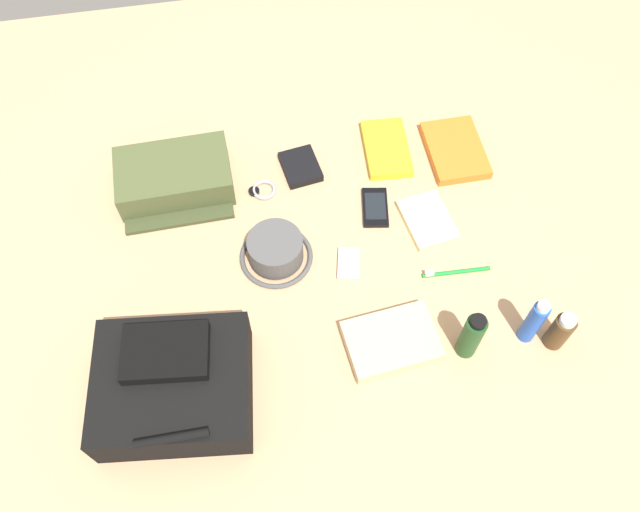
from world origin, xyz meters
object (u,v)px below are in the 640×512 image
(cologne_bottle, at_px, (560,331))
(wristwatch, at_px, (263,190))
(shampoo_bottle, at_px, (471,336))
(notepad, at_px, (428,220))
(toothbrush, at_px, (452,272))
(wallet, at_px, (301,167))
(paperback_novel, at_px, (455,150))
(travel_guidebook, at_px, (386,149))
(toiletry_pouch, at_px, (175,178))
(backpack, at_px, (173,384))
(deodorant_spray, at_px, (534,322))
(media_player, at_px, (349,263))
(cell_phone, at_px, (375,207))
(folded_towel, at_px, (391,341))
(bucket_hat, at_px, (276,251))

(cologne_bottle, xyz_separation_m, wristwatch, (0.59, -0.52, -0.05))
(shampoo_bottle, xyz_separation_m, notepad, (-0.00, -0.34, -0.07))
(cologne_bottle, bearing_deg, shampoo_bottle, -4.62)
(toothbrush, bearing_deg, wallet, -50.44)
(wallet, bearing_deg, paperback_novel, 168.97)
(toothbrush, distance_m, notepad, 0.15)
(cologne_bottle, bearing_deg, paperback_novel, -82.98)
(travel_guidebook, xyz_separation_m, wristwatch, (0.34, 0.07, -0.00))
(toiletry_pouch, bearing_deg, toothbrush, 149.58)
(paperback_novel, bearing_deg, wallet, -2.44)
(backpack, height_order, shampoo_bottle, shampoo_bottle)
(travel_guidebook, bearing_deg, wallet, 4.93)
(cologne_bottle, relative_size, wristwatch, 1.66)
(deodorant_spray, xyz_separation_m, paperback_novel, (0.01, -0.53, -0.06))
(cologne_bottle, xyz_separation_m, toothbrush, (0.17, -0.21, -0.05))
(media_player, bearing_deg, notepad, -158.64)
(cologne_bottle, height_order, wallet, cologne_bottle)
(shampoo_bottle, relative_size, paperback_novel, 0.76)
(toiletry_pouch, xyz_separation_m, cell_phone, (-0.49, 0.15, -0.03))
(deodorant_spray, relative_size, travel_guidebook, 0.79)
(paperback_novel, distance_m, toothbrush, 0.37)
(media_player, xyz_separation_m, folded_towel, (-0.05, 0.22, 0.01))
(backpack, height_order, media_player, backpack)
(shampoo_bottle, bearing_deg, toiletry_pouch, -42.84)
(shampoo_bottle, xyz_separation_m, paperback_novel, (-0.13, -0.54, -0.06))
(wristwatch, bearing_deg, bucket_hat, 91.81)
(bucket_hat, bearing_deg, paperback_novel, -155.30)
(paperback_novel, xyz_separation_m, travel_guidebook, (0.18, -0.04, -0.00))
(shampoo_bottle, relative_size, wristwatch, 2.15)
(cologne_bottle, distance_m, folded_towel, 0.37)
(bucket_hat, bearing_deg, toothbrush, 163.98)
(toiletry_pouch, distance_m, cologne_bottle, 0.99)
(wallet, bearing_deg, wristwatch, 17.50)
(shampoo_bottle, height_order, toothbrush, shampoo_bottle)
(backpack, height_order, toiletry_pouch, backpack)
(bucket_hat, height_order, paperback_novel, bucket_hat)
(deodorant_spray, bearing_deg, toiletry_pouch, -36.44)
(cell_phone, bearing_deg, notepad, 152.75)
(deodorant_spray, relative_size, folded_towel, 0.77)
(cologne_bottle, bearing_deg, backpack, -1.61)
(travel_guidebook, distance_m, media_player, 0.36)
(cell_phone, relative_size, media_player, 1.31)
(wallet, height_order, notepad, wallet)
(toiletry_pouch, distance_m, toothbrush, 0.73)
(travel_guidebook, relative_size, wallet, 1.76)
(cell_phone, bearing_deg, backpack, 37.35)
(bucket_hat, xyz_separation_m, media_player, (-0.17, 0.05, -0.03))
(toiletry_pouch, height_order, deodorant_spray, deodorant_spray)
(toiletry_pouch, distance_m, media_player, 0.49)
(deodorant_spray, bearing_deg, paperback_novel, -88.66)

